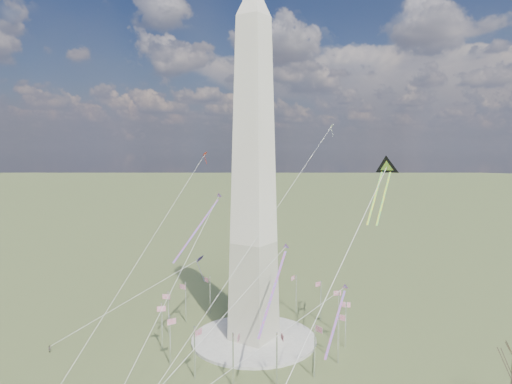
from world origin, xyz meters
The scene contains 12 objects.
ground centered at (0.00, 0.00, 0.00)m, with size 2000.00×2000.00×0.00m, color #3F5028.
plaza centered at (0.00, 0.00, 0.40)m, with size 36.00×36.00×0.80m, color #BAB7AA.
washington_monument centered at (0.00, 0.00, 47.95)m, with size 15.56×15.56×100.00m.
flagpole_ring centered at (0.00, 0.00, 7.27)m, with size 54.40×54.40×13.00m.
person_west centered at (-42.59, -36.56, 0.95)m, with size 0.92×0.72×1.89m, color gray.
kite_delta_black centered at (33.62, 11.25, 49.61)m, with size 7.36×19.42×15.93m.
kite_diamond_purple centered at (-22.96, 3.74, 19.24)m, with size 1.81×2.89×9.07m.
kite_streamer_left centered at (14.87, -12.05, 24.53)m, with size 7.41×23.49×16.43m.
kite_streamer_mid centered at (-11.42, -7.66, 36.04)m, with size 4.16×23.49×16.14m.
kite_streamer_right centered at (25.77, 0.23, 13.58)m, with size 3.88×19.08×13.13m.
kite_small_red centered at (-41.13, 29.05, 52.65)m, with size 1.24×2.03×4.68m.
kite_small_white centered at (6.03, 39.47, 62.40)m, with size 1.24×1.96×4.38m.
Camera 1 is at (69.48, -106.24, 55.58)m, focal length 32.00 mm.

